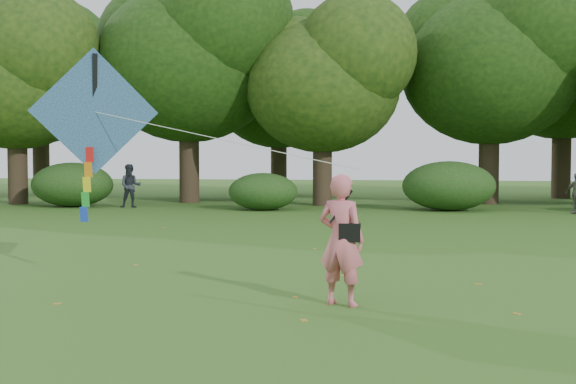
# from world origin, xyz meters

# --- Properties ---
(ground) EXTENTS (100.00, 100.00, 0.00)m
(ground) POSITION_xyz_m (0.00, 0.00, 0.00)
(ground) COLOR #265114
(ground) RESTS_ON ground
(man_kite_flyer) EXTENTS (0.79, 0.66, 1.86)m
(man_kite_flyer) POSITION_xyz_m (0.12, 0.16, 0.93)
(man_kite_flyer) COLOR #DA6773
(man_kite_flyer) RESTS_ON ground
(bystander_left) EXTENTS (1.00, 0.87, 1.74)m
(bystander_left) POSITION_xyz_m (-9.45, 17.58, 0.87)
(bystander_left) COLOR #282C35
(bystander_left) RESTS_ON ground
(crossbody_bag) EXTENTS (0.43, 0.20, 0.72)m
(crossbody_bag) POSITION_xyz_m (0.24, 0.13, 1.05)
(crossbody_bag) COLOR black
(crossbody_bag) RESTS_ON ground
(flying_kite) EXTENTS (5.66, 2.23, 2.99)m
(flying_kite) POSITION_xyz_m (-4.25, 1.94, 2.81)
(flying_kite) COLOR #286DB1
(flying_kite) RESTS_ON ground
(tree_line) EXTENTS (54.70, 15.30, 9.48)m
(tree_line) POSITION_xyz_m (1.67, 22.88, 5.60)
(tree_line) COLOR #3A2D1E
(tree_line) RESTS_ON ground
(shrub_band) EXTENTS (39.15, 3.22, 1.88)m
(shrub_band) POSITION_xyz_m (-0.72, 17.60, 0.86)
(shrub_band) COLOR #264919
(shrub_band) RESTS_ON ground
(fallen_leaves) EXTENTS (11.37, 11.20, 0.01)m
(fallen_leaves) POSITION_xyz_m (-0.51, 2.34, 0.01)
(fallen_leaves) COLOR olive
(fallen_leaves) RESTS_ON ground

